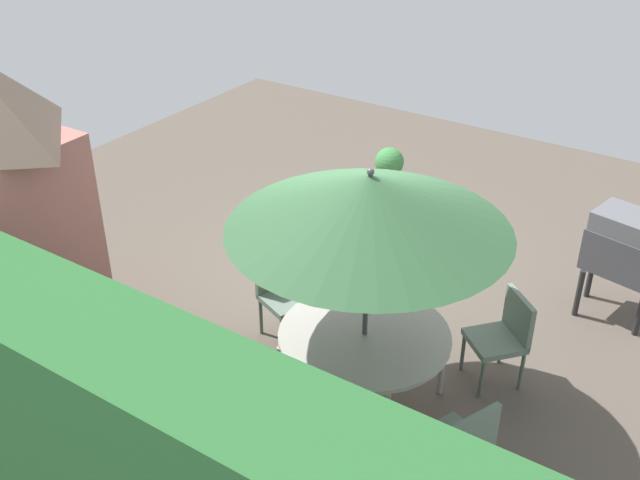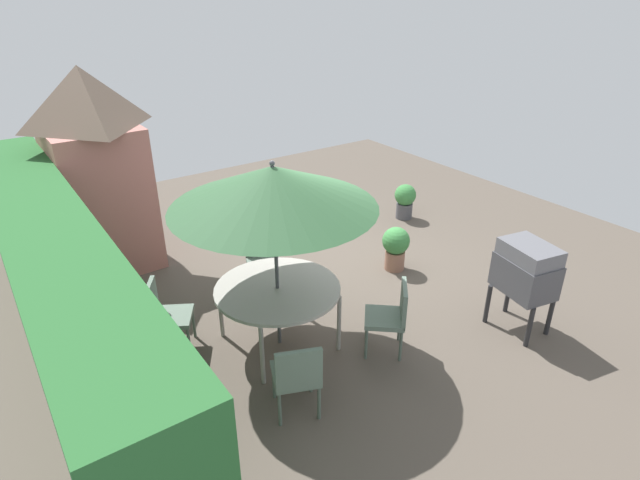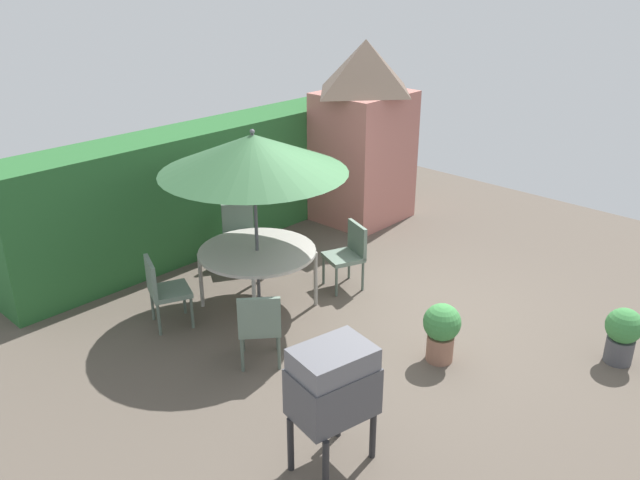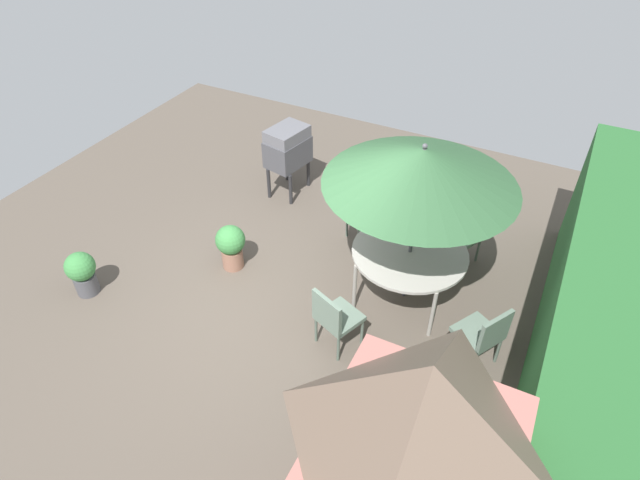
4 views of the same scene
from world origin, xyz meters
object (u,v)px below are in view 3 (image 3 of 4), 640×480
chair_near_shed (240,231)px  chair_far_side (163,288)px  bbq_grill (333,384)px  chair_toward_house (349,251)px  patio_umbrella (253,154)px  chair_toward_hedge (260,324)px  garden_shed (363,131)px  potted_plant_by_grill (441,329)px  potted_plant_by_shed (623,333)px  patio_table (257,254)px

chair_near_shed → chair_far_side: (-1.80, -0.70, 0.00)m
bbq_grill → chair_toward_house: 3.48m
patio_umbrella → chair_toward_hedge: 2.04m
patio_umbrella → garden_shed: bearing=17.9°
garden_shed → potted_plant_by_grill: size_ratio=4.32×
bbq_grill → potted_plant_by_shed: bbq_grill is taller
patio_table → potted_plant_by_grill: (0.56, -2.42, -0.35)m
chair_near_shed → potted_plant_by_shed: 5.21m
potted_plant_by_grill → patio_umbrella: bearing=103.0°
garden_shed → potted_plant_by_grill: bearing=-128.5°
garden_shed → patio_umbrella: garden_shed is taller
patio_table → garden_shed: bearing=17.9°
patio_umbrella → chair_near_shed: patio_umbrella is taller
garden_shed → chair_toward_house: garden_shed is taller
garden_shed → chair_toward_hedge: garden_shed is taller
chair_toward_hedge → chair_toward_house: 2.17m
chair_far_side → chair_toward_house: bearing=-21.7°
chair_near_shed → chair_toward_hedge: (-1.56, -2.18, 0.00)m
chair_near_shed → chair_toward_house: same height
bbq_grill → chair_near_shed: bearing=60.5°
garden_shed → bbq_grill: bearing=-142.4°
garden_shed → potted_plant_by_shed: (-1.43, -4.97, -1.17)m
chair_far_side → chair_toward_hedge: same height
garden_shed → patio_umbrella: (-3.34, -1.08, 0.51)m
bbq_grill → chair_toward_hedge: (0.60, 1.63, -0.33)m
chair_near_shed → chair_toward_hedge: same height
garden_shed → patio_umbrella: 3.55m
chair_far_side → chair_toward_house: 2.52m
bbq_grill → potted_plant_by_shed: (3.39, -1.24, -0.48)m
chair_toward_hedge → potted_plant_by_grill: (1.44, -1.39, -0.13)m
patio_table → potted_plant_by_grill: 2.50m
garden_shed → patio_table: (-3.34, -1.08, -0.79)m
chair_toward_hedge → potted_plant_by_shed: bearing=-45.8°
patio_umbrella → potted_plant_by_grill: (0.56, -2.42, -1.65)m
patio_table → patio_umbrella: patio_umbrella is taller
patio_umbrella → chair_toward_hedge: bearing=-130.9°
garden_shed → chair_toward_hedge: size_ratio=3.34×
patio_table → bbq_grill: size_ratio=1.24×
patio_table → chair_near_shed: size_ratio=1.65×
chair_near_shed → chair_toward_house: 1.73m
chair_near_shed → patio_table: bearing=-120.1°
patio_umbrella → potted_plant_by_shed: 4.65m
patio_umbrella → chair_far_side: patio_umbrella is taller
garden_shed → chair_toward_hedge: 4.82m
chair_far_side → chair_toward_hedge: bearing=-80.8°
garden_shed → chair_near_shed: bearing=178.1°
chair_near_shed → potted_plant_by_shed: (1.24, -5.05, -0.15)m
patio_umbrella → chair_near_shed: size_ratio=2.60×
patio_table → potted_plant_by_shed: patio_table is taller
potted_plant_by_shed → chair_near_shed: bearing=103.7°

